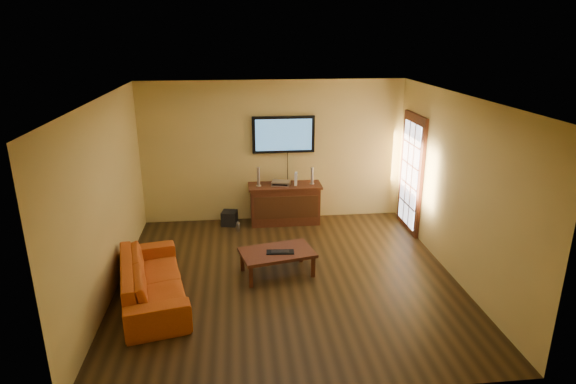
{
  "coord_description": "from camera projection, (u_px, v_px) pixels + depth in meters",
  "views": [
    {
      "loc": [
        -0.7,
        -6.43,
        3.54
      ],
      "look_at": [
        0.09,
        0.8,
        1.1
      ],
      "focal_mm": 30.0,
      "sensor_mm": 36.0,
      "label": 1
    }
  ],
  "objects": [
    {
      "name": "subwoofer",
      "position": [
        229.0,
        218.0,
        9.21
      ],
      "size": [
        0.33,
        0.33,
        0.27
      ],
      "primitive_type": "cube",
      "rotation": [
        0.0,
        0.0,
        -0.22
      ],
      "color": "black",
      "rests_on": "ground"
    },
    {
      "name": "french_door",
      "position": [
        411.0,
        175.0,
        8.78
      ],
      "size": [
        0.07,
        1.02,
        2.22
      ],
      "color": "#3C190D",
      "rests_on": "ground"
    },
    {
      "name": "room_walls",
      "position": [
        283.0,
        159.0,
        7.31
      ],
      "size": [
        5.0,
        5.0,
        5.0
      ],
      "color": "tan",
      "rests_on": "ground"
    },
    {
      "name": "bottle",
      "position": [
        238.0,
        227.0,
        8.91
      ],
      "size": [
        0.07,
        0.07,
        0.2
      ],
      "color": "white",
      "rests_on": "ground"
    },
    {
      "name": "game_console",
      "position": [
        296.0,
        179.0,
        9.11
      ],
      "size": [
        0.08,
        0.18,
        0.23
      ],
      "primitive_type": "cube",
      "rotation": [
        0.0,
        0.0,
        -0.2
      ],
      "color": "white",
      "rests_on": "media_console"
    },
    {
      "name": "speaker_right",
      "position": [
        312.0,
        176.0,
        9.14
      ],
      "size": [
        0.09,
        0.09,
        0.33
      ],
      "color": "silver",
      "rests_on": "media_console"
    },
    {
      "name": "ground_plane",
      "position": [
        288.0,
        278.0,
        7.26
      ],
      "size": [
        5.0,
        5.0,
        0.0
      ],
      "primitive_type": "plane",
      "color": "black",
      "rests_on": "ground"
    },
    {
      "name": "av_receiver",
      "position": [
        281.0,
        183.0,
        9.12
      ],
      "size": [
        0.39,
        0.32,
        0.08
      ],
      "primitive_type": "cube",
      "rotation": [
        0.0,
        0.0,
        -0.25
      ],
      "color": "silver",
      "rests_on": "media_console"
    },
    {
      "name": "media_console",
      "position": [
        285.0,
        204.0,
        9.26
      ],
      "size": [
        1.39,
        0.53,
        0.76
      ],
      "color": "#3C190D",
      "rests_on": "ground"
    },
    {
      "name": "sofa",
      "position": [
        152.0,
        273.0,
        6.57
      ],
      "size": [
        1.02,
        2.11,
        0.8
      ],
      "primitive_type": "imported",
      "rotation": [
        0.0,
        0.0,
        1.79
      ],
      "color": "#B74B14",
      "rests_on": "ground"
    },
    {
      "name": "keyboard",
      "position": [
        280.0,
        252.0,
        7.22
      ],
      "size": [
        0.42,
        0.18,
        0.02
      ],
      "color": "black",
      "rests_on": "coffee_table"
    },
    {
      "name": "coffee_table",
      "position": [
        277.0,
        254.0,
        7.29
      ],
      "size": [
        1.2,
        0.87,
        0.38
      ],
      "color": "#3C190D",
      "rests_on": "ground"
    },
    {
      "name": "speaker_left",
      "position": [
        258.0,
        177.0,
        9.02
      ],
      "size": [
        0.1,
        0.1,
        0.36
      ],
      "color": "silver",
      "rests_on": "media_console"
    },
    {
      "name": "television",
      "position": [
        283.0,
        135.0,
        9.05
      ],
      "size": [
        1.18,
        0.08,
        0.7
      ],
      "color": "black",
      "rests_on": "ground"
    }
  ]
}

